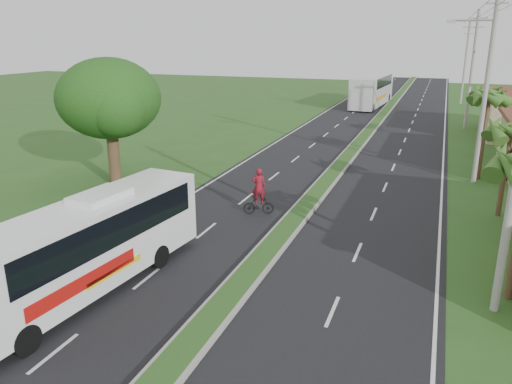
% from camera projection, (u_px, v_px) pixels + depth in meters
% --- Properties ---
extents(ground, '(180.00, 180.00, 0.00)m').
position_uv_depth(ground, '(234.00, 294.00, 17.56)').
color(ground, '#2D501D').
rests_on(ground, ground).
extents(road_asphalt, '(14.00, 160.00, 0.02)m').
position_uv_depth(road_asphalt, '(343.00, 163.00, 35.45)').
color(road_asphalt, black).
rests_on(road_asphalt, ground).
extents(median_strip, '(1.20, 160.00, 0.18)m').
position_uv_depth(median_strip, '(343.00, 162.00, 35.42)').
color(median_strip, gray).
rests_on(median_strip, ground).
extents(lane_edge_left, '(0.12, 160.00, 0.01)m').
position_uv_depth(lane_edge_left, '(255.00, 156.00, 37.67)').
color(lane_edge_left, silver).
rests_on(lane_edge_left, ground).
extents(lane_edge_right, '(0.12, 160.00, 0.01)m').
position_uv_depth(lane_edge_right, '(443.00, 172.00, 33.23)').
color(lane_edge_right, silver).
rests_on(lane_edge_right, ground).
extents(palm_verge_b, '(2.40, 2.40, 5.05)m').
position_uv_depth(palm_verge_b, '(511.00, 130.00, 23.87)').
color(palm_verge_b, '#473321').
rests_on(palm_verge_b, ground).
extents(palm_verge_c, '(2.40, 2.40, 5.85)m').
position_uv_depth(palm_verge_c, '(489.00, 97.00, 30.10)').
color(palm_verge_c, '#473321').
rests_on(palm_verge_c, ground).
extents(palm_verge_d, '(2.40, 2.40, 5.25)m').
position_uv_depth(palm_verge_d, '(487.00, 92.00, 38.16)').
color(palm_verge_d, '#473321').
rests_on(palm_verge_d, ground).
extents(shade_tree, '(6.30, 6.00, 7.54)m').
position_uv_depth(shade_tree, '(108.00, 101.00, 29.02)').
color(shade_tree, '#473321').
rests_on(shade_tree, ground).
extents(utility_pole_b, '(3.20, 0.28, 12.00)m').
position_uv_depth(utility_pole_b, '(487.00, 79.00, 28.98)').
color(utility_pole_b, gray).
rests_on(utility_pole_b, ground).
extents(utility_pole_c, '(1.60, 0.28, 11.00)m').
position_uv_depth(utility_pole_c, '(472.00, 69.00, 47.03)').
color(utility_pole_c, gray).
rests_on(utility_pole_c, ground).
extents(utility_pole_d, '(1.60, 0.28, 10.50)m').
position_uv_depth(utility_pole_d, '(465.00, 62.00, 65.00)').
color(utility_pole_d, gray).
rests_on(utility_pole_d, ground).
extents(coach_bus_main, '(3.32, 10.84, 3.45)m').
position_uv_depth(coach_bus_main, '(83.00, 244.00, 17.01)').
color(coach_bus_main, white).
rests_on(coach_bus_main, ground).
extents(coach_bus_far, '(3.78, 13.29, 3.82)m').
position_uv_depth(coach_bus_far, '(372.00, 89.00, 63.74)').
color(coach_bus_far, silver).
rests_on(coach_bus_far, ground).
extents(motorcyclist, '(1.61, 0.96, 2.40)m').
position_uv_depth(motorcyclist, '(259.00, 197.00, 25.10)').
color(motorcyclist, black).
rests_on(motorcyclist, ground).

